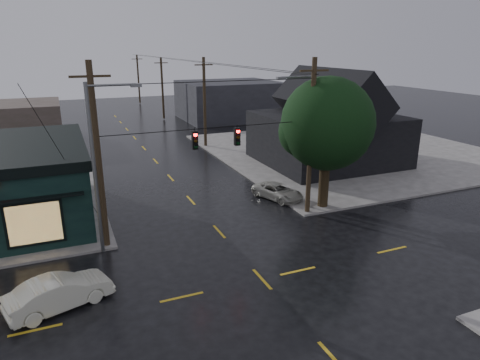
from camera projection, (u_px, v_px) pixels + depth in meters
name	position (u px, v px, depth m)	size (l,w,h in m)	color
ground_plane	(262.00, 279.00, 20.70)	(160.00, 160.00, 0.00)	black
sidewalk_ne	(349.00, 151.00, 45.67)	(28.00, 28.00, 0.15)	#62605C
ne_building	(329.00, 117.00, 39.85)	(12.60, 11.60, 8.75)	black
corner_tree	(327.00, 124.00, 28.07)	(6.19, 6.19, 8.85)	black
utility_pole_nw	(108.00, 247.00, 24.00)	(2.00, 0.32, 10.15)	black
utility_pole_ne	(307.00, 213.00, 28.83)	(2.00, 0.32, 10.15)	black
utility_pole_far_a	(206.00, 147.00, 47.71)	(2.00, 0.32, 9.65)	black
utility_pole_far_b	(164.00, 119.00, 65.28)	(2.00, 0.32, 9.15)	black
utility_pole_far_c	(140.00, 104.00, 82.85)	(2.00, 0.32, 9.15)	black
span_signal_assembly	(216.00, 138.00, 24.73)	(13.00, 0.48, 1.23)	black
streetlight_nw	(103.00, 253.00, 23.28)	(5.40, 0.30, 9.15)	slate
streetlight_ne	(308.00, 209.00, 29.63)	(5.40, 0.30, 9.15)	slate
bg_building_west	(6.00, 122.00, 49.99)	(12.00, 10.00, 4.40)	#3F362E
bg_building_east	(229.00, 100.00, 65.33)	(14.00, 12.00, 5.60)	#25262A
sedan_cream	(60.00, 292.00, 18.29)	(1.52, 4.36, 1.44)	#E9E9CD
suv_silver	(278.00, 191.00, 31.38)	(1.87, 4.05, 1.13)	#A7A59A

